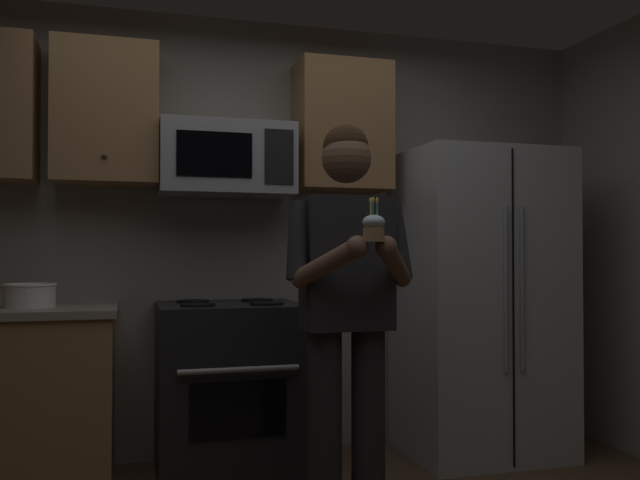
{
  "coord_description": "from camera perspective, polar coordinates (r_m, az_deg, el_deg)",
  "views": [
    {
      "loc": [
        -0.68,
        -2.31,
        1.19
      ],
      "look_at": [
        0.12,
        0.5,
        1.25
      ],
      "focal_mm": 37.96,
      "sensor_mm": 36.0,
      "label": 1
    }
  ],
  "objects": [
    {
      "name": "oven_range",
      "position": [
        3.78,
        -7.7,
        -12.27
      ],
      "size": [
        0.76,
        0.7,
        0.93
      ],
      "color": "black",
      "rests_on": "ground"
    },
    {
      "name": "cupcake",
      "position": [
        2.64,
        4.54,
        1.06
      ],
      "size": [
        0.09,
        0.09,
        0.17
      ],
      "color": "#A87F56"
    },
    {
      "name": "bowl_large_white",
      "position": [
        3.73,
        -23.28,
        -4.26
      ],
      "size": [
        0.26,
        0.26,
        0.12
      ],
      "color": "white",
      "rests_on": "counter_left"
    },
    {
      "name": "refrigerator",
      "position": [
        4.17,
        13.34,
        -5.13
      ],
      "size": [
        0.9,
        0.75,
        1.8
      ],
      "color": "#B7BABF",
      "rests_on": "ground"
    },
    {
      "name": "microwave",
      "position": [
        3.87,
        -7.9,
        6.71
      ],
      "size": [
        0.74,
        0.41,
        0.4
      ],
      "color": "#9EA0A5"
    },
    {
      "name": "person",
      "position": [
        2.96,
        2.32,
        -4.95
      ],
      "size": [
        0.6,
        0.48,
        1.76
      ],
      "color": "#262628",
      "rests_on": "ground"
    },
    {
      "name": "cabinet_row_upper",
      "position": [
        3.92,
        -16.49,
        10.05
      ],
      "size": [
        2.78,
        0.36,
        0.76
      ],
      "color": "#9E7247"
    },
    {
      "name": "wall_back",
      "position": [
        4.12,
        -6.38,
        0.36
      ],
      "size": [
        4.4,
        0.1,
        2.6
      ],
      "primitive_type": "cube",
      "color": "gray",
      "rests_on": "ground"
    }
  ]
}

